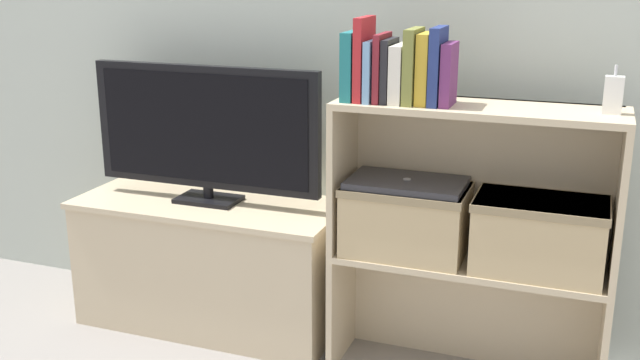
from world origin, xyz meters
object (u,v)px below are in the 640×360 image
(book_mustard, at_px, (426,69))
(storage_basket_left, at_px, (406,217))
(book_ivory, at_px, (400,74))
(book_crimson, at_px, (364,59))
(book_maroon, at_px, (382,68))
(tv_stand, at_px, (211,262))
(storage_basket_right, at_px, (539,232))
(book_navy, at_px, (438,66))
(book_plum, at_px, (449,74))
(tv, at_px, (205,130))
(book_teal, at_px, (353,66))
(book_olive, at_px, (413,66))
(book_charcoal, at_px, (389,70))
(book_skyblue, at_px, (373,71))
(baby_monitor, at_px, (613,95))
(laptop, at_px, (407,183))

(book_mustard, xyz_separation_m, storage_basket_left, (-0.05, 0.02, -0.46))
(book_ivory, bearing_deg, book_crimson, 180.00)
(book_maroon, bearing_deg, tv_stand, 171.70)
(storage_basket_left, bearing_deg, storage_basket_right, 0.00)
(book_crimson, distance_m, book_navy, 0.22)
(book_maroon, height_order, book_plum, book_maroon)
(tv, xyz_separation_m, book_mustard, (0.78, -0.09, 0.26))
(book_teal, xyz_separation_m, book_olive, (0.18, 0.00, 0.01))
(tv_stand, xyz_separation_m, book_maroon, (0.65, -0.10, 0.75))
(book_charcoal, bearing_deg, book_teal, 180.00)
(tv, bearing_deg, book_mustard, -6.81)
(book_olive, relative_size, book_mustard, 1.06)
(book_ivory, distance_m, storage_basket_left, 0.45)
(book_skyblue, relative_size, baby_monitor, 1.35)
(tv_stand, relative_size, book_crimson, 3.88)
(book_plum, bearing_deg, book_mustard, 180.00)
(tv, distance_m, book_skyblue, 0.68)
(book_maroon, relative_size, storage_basket_left, 0.53)
(book_teal, distance_m, storage_basket_left, 0.50)
(book_teal, bearing_deg, book_skyblue, 0.00)
(book_navy, relative_size, storage_basket_right, 0.59)
(laptop, bearing_deg, book_navy, -12.57)
(book_charcoal, height_order, baby_monitor, book_charcoal)
(book_charcoal, bearing_deg, laptop, 17.27)
(book_mustard, bearing_deg, book_navy, 0.00)
(book_teal, bearing_deg, storage_basket_left, 6.14)
(tv_stand, xyz_separation_m, book_plum, (0.85, -0.10, 0.74))
(book_teal, height_order, laptop, book_teal)
(storage_basket_right, distance_m, laptop, 0.42)
(storage_basket_left, height_order, laptop, laptop)
(book_skyblue, height_order, book_olive, book_olive)
(tv, bearing_deg, storage_basket_left, -5.82)
(book_plum, bearing_deg, book_crimson, 180.00)
(book_plum, bearing_deg, storage_basket_left, 170.94)
(baby_monitor, bearing_deg, tv_stand, 177.28)
(book_crimson, relative_size, baby_monitor, 1.85)
(book_charcoal, height_order, book_plum, book_charcoal)
(tv_stand, relative_size, book_navy, 4.27)
(book_ivory, xyz_separation_m, baby_monitor, (0.59, 0.03, -0.03))
(book_skyblue, height_order, storage_basket_right, book_skyblue)
(book_crimson, height_order, book_skyblue, book_crimson)
(book_navy, bearing_deg, book_olive, 180.00)
(book_mustard, bearing_deg, book_teal, 180.00)
(tv, distance_m, book_plum, 0.89)
(book_charcoal, xyz_separation_m, book_navy, (0.14, 0.00, 0.02))
(book_plum, bearing_deg, book_navy, 180.00)
(book_teal, height_order, book_plum, book_teal)
(tv_stand, distance_m, book_mustard, 1.09)
(book_crimson, bearing_deg, tv, 171.09)
(book_ivory, height_order, baby_monitor, book_ivory)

